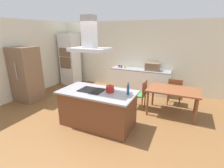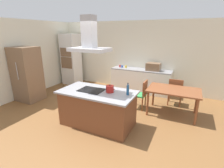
# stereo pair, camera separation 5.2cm
# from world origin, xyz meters

# --- Properties ---
(ground) EXTENTS (16.00, 16.00, 0.00)m
(ground) POSITION_xyz_m (0.00, 1.50, 0.00)
(ground) COLOR brown
(wall_back) EXTENTS (7.20, 0.10, 2.70)m
(wall_back) POSITION_xyz_m (0.00, 3.25, 1.35)
(wall_back) COLOR silver
(wall_back) RESTS_ON ground
(wall_left) EXTENTS (0.10, 8.80, 2.70)m
(wall_left) POSITION_xyz_m (-3.45, 1.00, 1.35)
(wall_left) COLOR silver
(wall_left) RESTS_ON ground
(kitchen_island) EXTENTS (1.86, 0.99, 0.90)m
(kitchen_island) POSITION_xyz_m (0.00, 0.00, 0.45)
(kitchen_island) COLOR brown
(kitchen_island) RESTS_ON ground
(cooktop) EXTENTS (0.60, 0.44, 0.01)m
(cooktop) POSITION_xyz_m (-0.17, 0.00, 0.91)
(cooktop) COLOR black
(cooktop) RESTS_ON kitchen_island
(tea_kettle) EXTENTS (0.24, 0.19, 0.19)m
(tea_kettle) POSITION_xyz_m (0.31, 0.08, 0.98)
(tea_kettle) COLOR #B21E19
(tea_kettle) RESTS_ON kitchen_island
(olive_oil_bottle) EXTENTS (0.06, 0.06, 0.29)m
(olive_oil_bottle) POSITION_xyz_m (0.76, 0.09, 1.02)
(olive_oil_bottle) COLOR navy
(olive_oil_bottle) RESTS_ON kitchen_island
(back_counter) EXTENTS (2.29, 0.62, 0.90)m
(back_counter) POSITION_xyz_m (0.27, 2.88, 0.45)
(back_counter) COLOR white
(back_counter) RESTS_ON ground
(countertop_microwave) EXTENTS (0.50, 0.38, 0.28)m
(countertop_microwave) POSITION_xyz_m (0.72, 2.88, 1.04)
(countertop_microwave) COLOR brown
(countertop_microwave) RESTS_ON back_counter
(coffee_mug_red) EXTENTS (0.08, 0.08, 0.09)m
(coffee_mug_red) POSITION_xyz_m (-0.64, 2.92, 0.95)
(coffee_mug_red) COLOR red
(coffee_mug_red) RESTS_ON back_counter
(coffee_mug_blue) EXTENTS (0.08, 0.08, 0.09)m
(coffee_mug_blue) POSITION_xyz_m (-0.53, 2.88, 0.95)
(coffee_mug_blue) COLOR #2D56B2
(coffee_mug_blue) RESTS_ON back_counter
(coffee_mug_yellow) EXTENTS (0.08, 0.08, 0.09)m
(coffee_mug_yellow) POSITION_xyz_m (-0.38, 2.91, 0.95)
(coffee_mug_yellow) COLOR gold
(coffee_mug_yellow) RESTS_ON back_counter
(wall_oven_stack) EXTENTS (0.70, 0.66, 2.20)m
(wall_oven_stack) POSITION_xyz_m (-2.90, 2.65, 1.10)
(wall_oven_stack) COLOR white
(wall_oven_stack) RESTS_ON ground
(refrigerator) EXTENTS (0.80, 0.73, 1.82)m
(refrigerator) POSITION_xyz_m (-2.98, 0.41, 0.91)
(refrigerator) COLOR brown
(refrigerator) RESTS_ON ground
(dining_table) EXTENTS (1.40, 0.90, 0.75)m
(dining_table) POSITION_xyz_m (1.63, 1.41, 0.67)
(dining_table) COLOR brown
(dining_table) RESTS_ON ground
(chair_at_left_end) EXTENTS (0.42, 0.42, 0.89)m
(chair_at_left_end) POSITION_xyz_m (0.72, 1.41, 0.51)
(chair_at_left_end) COLOR #33934C
(chair_at_left_end) RESTS_ON ground
(chair_facing_back_wall) EXTENTS (0.42, 0.42, 0.89)m
(chair_facing_back_wall) POSITION_xyz_m (1.63, 2.08, 0.51)
(chair_facing_back_wall) COLOR #33934C
(chair_facing_back_wall) RESTS_ON ground
(range_hood) EXTENTS (0.90, 0.55, 0.78)m
(range_hood) POSITION_xyz_m (-0.17, 0.00, 2.10)
(range_hood) COLOR #ADADB2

